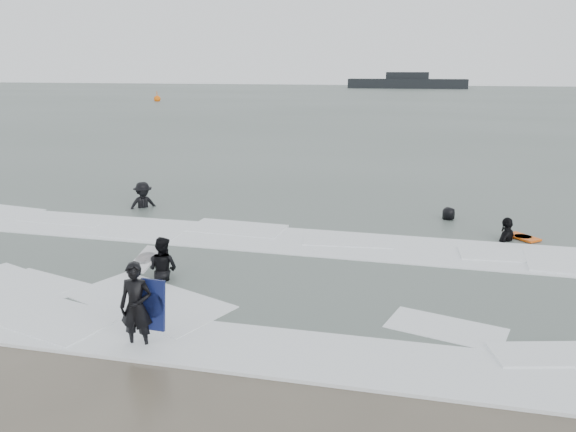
% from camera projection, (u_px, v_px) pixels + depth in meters
% --- Properties ---
extents(ground, '(320.00, 320.00, 0.00)m').
position_uv_depth(ground, '(227.00, 332.00, 11.10)').
color(ground, brown).
rests_on(ground, ground).
extents(sea, '(320.00, 320.00, 0.00)m').
position_uv_depth(sea, '(406.00, 101.00, 86.10)').
color(sea, '#47544C').
rests_on(sea, ground).
extents(surfer_centre, '(0.66, 0.47, 1.70)m').
position_uv_depth(surfer_centre, '(139.00, 348.00, 10.49)').
color(surfer_centre, black).
rests_on(surfer_centre, ground).
extents(surfer_wading, '(0.89, 0.74, 1.66)m').
position_uv_depth(surfer_wading, '(164.00, 280.00, 13.82)').
color(surfer_wading, black).
rests_on(surfer_wading, ground).
extents(surfer_breaker, '(1.35, 1.35, 1.88)m').
position_uv_depth(surfer_breaker, '(144.00, 209.00, 20.72)').
color(surfer_breaker, black).
rests_on(surfer_breaker, ground).
extents(surfer_right_near, '(0.94, 1.21, 1.91)m').
position_uv_depth(surfer_right_near, '(506.00, 242.00, 16.87)').
color(surfer_right_near, black).
rests_on(surfer_right_near, ground).
extents(surfer_right_far, '(0.95, 0.84, 1.64)m').
position_uv_depth(surfer_right_far, '(448.00, 221.00, 19.13)').
color(surfer_right_far, black).
rests_on(surfer_right_far, ground).
extents(surf_foam, '(30.03, 9.06, 0.09)m').
position_uv_depth(surf_foam, '(276.00, 268.00, 14.56)').
color(surf_foam, white).
rests_on(surf_foam, ground).
extents(bodyboards, '(10.31, 9.42, 1.25)m').
position_uv_depth(bodyboards, '(305.00, 261.00, 13.70)').
color(bodyboards, '#0E1645').
rests_on(bodyboards, ground).
extents(buoy, '(1.00, 1.00, 1.65)m').
position_uv_depth(buoy, '(157.00, 99.00, 85.94)').
color(buoy, '#EC5E0A').
rests_on(buoy, ground).
extents(vessel_horizon, '(28.90, 5.16, 3.92)m').
position_uv_depth(vessel_horizon, '(407.00, 83.00, 138.95)').
color(vessel_horizon, black).
rests_on(vessel_horizon, ground).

